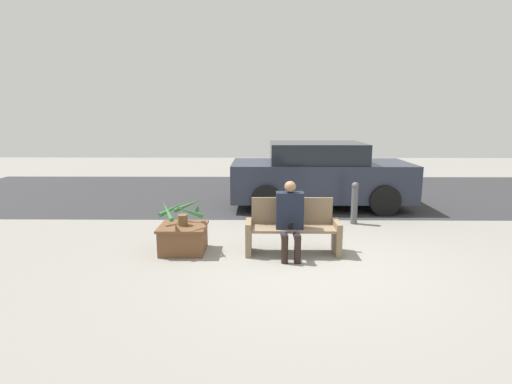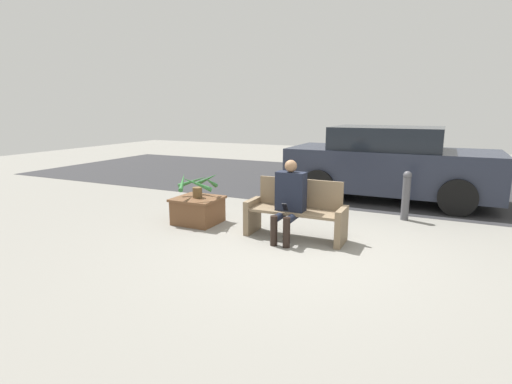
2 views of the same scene
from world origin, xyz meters
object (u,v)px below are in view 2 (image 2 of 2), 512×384
object	(u,v)px
bench	(296,211)
potted_plant	(198,184)
parked_car	(389,164)
bollard_post	(406,194)
person_seated	(289,197)
planter_box	(198,209)

from	to	relation	value
bench	potted_plant	bearing A→B (deg)	179.13
parked_car	bollard_post	distance (m)	1.69
person_seated	planter_box	world-z (taller)	person_seated
parked_car	bollard_post	bearing A→B (deg)	-72.39
potted_plant	person_seated	bearing A→B (deg)	-6.43
bench	planter_box	xyz separation A→B (m)	(-1.78, 0.01, -0.16)
bollard_post	potted_plant	bearing A→B (deg)	-151.60
planter_box	parked_car	world-z (taller)	parked_car
bench	parked_car	xyz separation A→B (m)	(0.91, 3.33, 0.37)
planter_box	parked_car	size ratio (longest dim) A/B	0.18
person_seated	planter_box	distance (m)	1.78
person_seated	planter_box	xyz separation A→B (m)	(-1.72, 0.18, -0.41)
bench	person_seated	size ratio (longest dim) A/B	1.26
parked_car	person_seated	bearing A→B (deg)	-105.41
bench	planter_box	size ratio (longest dim) A/B	2.00
bench	potted_plant	world-z (taller)	bench
potted_plant	bollard_post	distance (m)	3.63
planter_box	bollard_post	size ratio (longest dim) A/B	0.87
person_seated	parked_car	distance (m)	3.63
person_seated	bollard_post	bearing A→B (deg)	52.64
potted_plant	bollard_post	bearing A→B (deg)	28.40
person_seated	bench	bearing A→B (deg)	71.39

